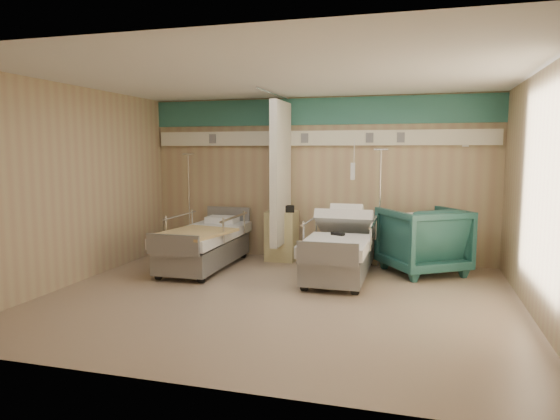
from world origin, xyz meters
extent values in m
cube|color=gray|center=(0.00, 0.00, 0.00)|extent=(6.00, 5.00, 0.00)
cube|color=tan|center=(0.00, 2.50, 1.40)|extent=(6.00, 0.04, 2.80)
cube|color=tan|center=(0.00, -2.50, 1.40)|extent=(6.00, 0.04, 2.80)
cube|color=tan|center=(-3.00, 0.00, 1.40)|extent=(0.04, 5.00, 2.80)
cube|color=tan|center=(3.00, 0.00, 1.40)|extent=(0.04, 5.00, 2.80)
cube|color=white|center=(0.00, 0.00, 2.80)|extent=(6.00, 5.00, 0.04)
cube|color=#317267|center=(0.00, 2.48, 2.55)|extent=(6.00, 0.04, 0.45)
cube|color=silver|center=(0.00, 2.45, 2.10)|extent=(5.88, 0.08, 0.25)
cylinder|color=silver|center=(-0.50, 1.60, 2.76)|extent=(0.03, 1.80, 0.03)
cube|color=beige|center=(-0.50, 1.95, 1.51)|extent=(0.12, 0.90, 2.35)
cube|color=#CBBE7F|center=(-0.55, 2.20, 0.42)|extent=(0.50, 0.48, 0.85)
imported|color=#20504B|center=(1.79, 1.90, 0.52)|extent=(1.54, 1.55, 1.03)
cube|color=white|center=(1.79, 1.85, 1.07)|extent=(0.83, 0.82, 0.07)
cylinder|color=silver|center=(1.10, 2.23, 0.01)|extent=(0.34, 0.34, 0.03)
cylinder|color=silver|center=(1.10, 2.23, 0.95)|extent=(0.03, 0.03, 1.91)
cylinder|color=silver|center=(1.10, 2.23, 1.91)|extent=(0.23, 0.03, 0.03)
cylinder|color=silver|center=(-2.30, 2.23, 0.01)|extent=(0.33, 0.33, 0.03)
cylinder|color=silver|center=(-2.30, 2.23, 0.91)|extent=(0.03, 0.03, 1.82)
cylinder|color=silver|center=(-2.30, 2.23, 1.82)|extent=(0.22, 0.03, 0.03)
cube|color=black|center=(0.56, 1.32, 0.65)|extent=(0.22, 0.16, 0.04)
cube|color=tan|center=(-1.55, 0.84, 0.65)|extent=(1.09, 1.28, 0.04)
cube|color=black|center=(-0.42, 2.11, 0.91)|extent=(0.25, 0.20, 0.12)
cylinder|color=white|center=(-0.74, 2.31, 0.91)|extent=(0.10, 0.10, 0.12)
camera|label=1|loc=(1.71, -6.00, 1.89)|focal=32.00mm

